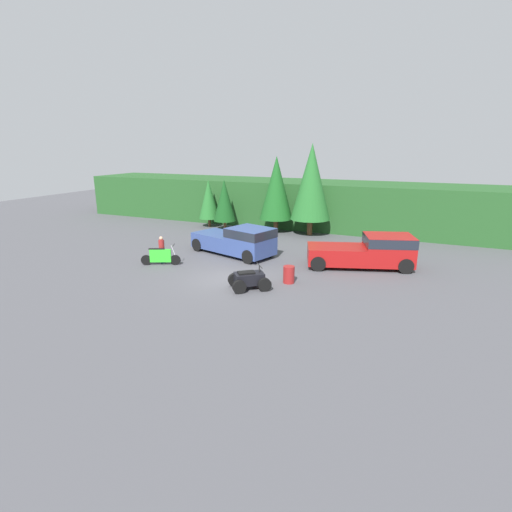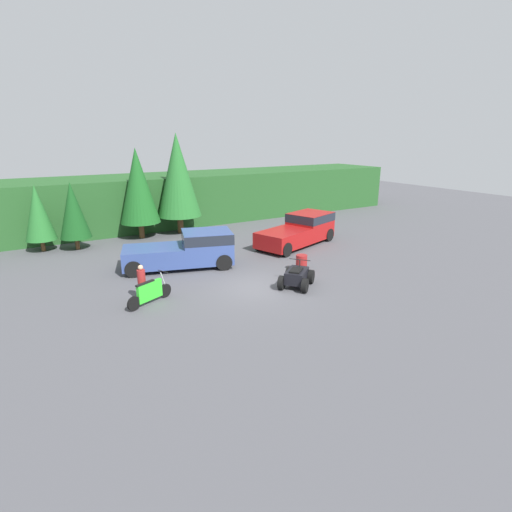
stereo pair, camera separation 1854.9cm
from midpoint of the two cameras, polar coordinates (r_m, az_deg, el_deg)
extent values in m
plane|color=#4C4C51|center=(17.56, -29.26, -8.13)|extent=(80.00, 80.00, 0.00)
cube|color=#235123|center=(32.57, -31.13, 5.81)|extent=(44.00, 6.00, 3.79)
cylinder|color=brown|center=(29.90, -45.96, -0.77)|extent=(0.24, 0.24, 0.72)
cone|color=#236628|center=(29.54, -46.77, 2.94)|extent=(1.76, 1.76, 3.28)
cylinder|color=brown|center=(28.84, -42.76, -0.54)|extent=(0.25, 0.25, 0.74)
cone|color=#144719|center=(28.46, -43.58, 3.43)|extent=(1.82, 1.82, 3.39)
cylinder|color=brown|center=(28.98, -34.48, 1.43)|extent=(0.36, 0.36, 1.08)
cone|color=#19561E|center=(28.49, -35.48, 7.26)|extent=(2.64, 2.64, 4.93)
cylinder|color=brown|center=(28.92, -29.00, 2.44)|extent=(0.42, 0.42, 1.25)
cone|color=#236628|center=(28.39, -29.99, 9.24)|extent=(3.06, 3.06, 5.70)
cube|color=maroon|center=(23.54, -12.29, 2.42)|extent=(3.18, 2.89, 1.66)
cube|color=#1E232D|center=(23.41, -12.37, 3.70)|extent=(3.21, 2.92, 0.53)
cube|color=maroon|center=(22.07, -18.24, 0.04)|extent=(3.74, 3.07, 0.96)
cylinder|color=black|center=(24.92, -12.21, 1.70)|extent=(0.89, 0.53, 0.84)
cylinder|color=black|center=(23.40, -9.21, 0.88)|extent=(0.89, 0.53, 0.84)
cylinder|color=black|center=(22.51, -21.80, -0.78)|extent=(0.89, 0.53, 0.84)
cylinder|color=black|center=(20.81, -19.19, -1.88)|extent=(0.89, 0.53, 0.84)
cube|color=#334784|center=(21.16, -31.93, -1.44)|extent=(3.05, 2.82, 1.66)
cube|color=#1E232D|center=(21.02, -32.16, -0.03)|extent=(3.08, 2.84, 0.53)
cube|color=#334784|center=(22.30, -38.66, -2.73)|extent=(3.59, 2.98, 0.96)
cylinder|color=black|center=(22.04, -29.17, -2.10)|extent=(0.89, 0.51, 0.84)
cylinder|color=black|center=(20.21, -30.53, -3.89)|extent=(0.89, 0.51, 0.84)
cylinder|color=black|center=(23.67, -39.77, -2.74)|extent=(0.89, 0.51, 0.84)
cylinder|color=black|center=(21.98, -41.90, -4.42)|extent=(0.89, 0.51, 0.84)
cylinder|color=black|center=(18.89, -41.98, -7.75)|extent=(0.59, 0.34, 0.60)
cylinder|color=black|center=(18.65, -46.99, -9.11)|extent=(0.59, 0.34, 0.60)
cube|color=green|center=(18.66, -44.63, -7.70)|extent=(1.19, 0.67, 0.76)
cylinder|color=#B7B7BC|center=(18.73, -42.39, -6.53)|extent=(0.31, 0.18, 0.87)
cylinder|color=black|center=(18.59, -42.66, -5.26)|extent=(0.29, 0.56, 0.04)
cube|color=black|center=(18.50, -45.50, -6.69)|extent=(0.88, 0.51, 0.06)
cylinder|color=black|center=(17.46, -23.75, -6.32)|extent=(0.65, 0.58, 0.65)
cylinder|color=black|center=(16.75, -21.03, -6.97)|extent=(0.65, 0.58, 0.65)
cylinder|color=black|center=(16.67, -26.68, -7.80)|extent=(0.65, 0.58, 0.65)
cylinder|color=black|center=(15.94, -23.95, -8.55)|extent=(0.65, 0.58, 0.65)
cube|color=black|center=(16.62, -23.93, -6.78)|extent=(1.61, 1.53, 0.55)
cylinder|color=black|center=(16.79, -22.91, -4.75)|extent=(0.07, 0.07, 0.35)
cylinder|color=black|center=(16.73, -22.98, -4.19)|extent=(0.67, 0.82, 0.04)
cube|color=black|center=(16.41, -24.41, -5.94)|extent=(0.93, 0.88, 0.08)
cylinder|color=navy|center=(19.22, -44.86, -7.67)|extent=(0.21, 0.21, 0.80)
cylinder|color=navy|center=(19.05, -44.78, -7.84)|extent=(0.21, 0.21, 0.80)
cylinder|color=maroon|center=(18.91, -45.25, -5.81)|extent=(0.43, 0.43, 0.60)
sphere|color=tan|center=(18.80, -45.51, -4.65)|extent=(0.28, 0.28, 0.22)
cylinder|color=maroon|center=(18.30, -19.99, -4.46)|extent=(0.58, 0.58, 0.88)
camera|label=1|loc=(9.27, 68.58, 6.49)|focal=28.00mm
camera|label=2|loc=(9.27, -111.42, -6.49)|focal=28.00mm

